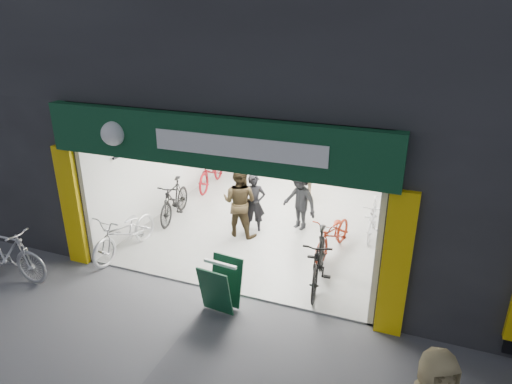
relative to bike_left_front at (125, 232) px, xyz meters
The scene contains 15 objects.
ground 2.62m from the bike_left_front, 13.50° to the right, with size 60.00×60.00×0.00m, color #56565B.
building 6.73m from the bike_left_front, 52.15° to the left, with size 17.00×10.27×8.00m.
bike_left_front is the anchor object (origin of this frame).
bike_left_midfront 1.94m from the bike_left_front, 86.98° to the left, with size 0.50×1.78×1.07m, color black.
bike_left_midback 4.33m from the bike_left_front, 90.00° to the left, with size 0.70×2.01×1.06m, color maroon.
bike_left_back 5.83m from the bike_left_front, 84.39° to the left, with size 0.50×1.77×1.06m, color #ADADB1.
bike_right_front 4.31m from the bike_left_front, ahead, with size 0.54×1.92×1.16m, color black.
bike_right_mid 4.61m from the bike_left_front, 21.16° to the left, with size 0.61×1.74×0.92m, color maroon.
bike_right_back 5.74m from the bike_left_front, 29.43° to the left, with size 0.44×1.55×0.93m, color silver.
parked_bike 2.33m from the bike_left_front, 133.31° to the right, with size 0.55×1.94×1.16m, color #B4B4B9.
customer_a 3.05m from the bike_left_front, 41.30° to the left, with size 0.54×0.36×1.49m, color black.
customer_b 2.68m from the bike_left_front, 39.95° to the left, with size 0.86×0.67×1.76m, color #3B2D1A.
customer_c 4.13m from the bike_left_front, 37.48° to the left, with size 1.02×0.59×1.58m, color black.
customer_d 5.24m from the bike_left_front, 55.28° to the left, with size 0.92×0.38×1.57m, color #917654.
sandwich_board 3.05m from the bike_left_front, 21.15° to the right, with size 0.67×0.69×0.95m.
Camera 1 is at (3.41, -6.74, 5.17)m, focal length 32.00 mm.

